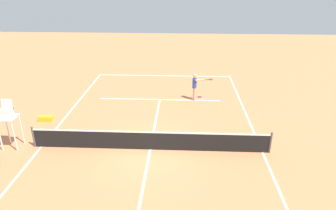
% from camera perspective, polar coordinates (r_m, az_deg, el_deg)
% --- Properties ---
extents(ground_plane, '(60.00, 60.00, 0.00)m').
position_cam_1_polar(ground_plane, '(14.80, -3.33, -8.26)').
color(ground_plane, '#D37A4C').
extents(court_lines, '(10.71, 22.74, 0.01)m').
position_cam_1_polar(court_lines, '(14.80, -3.33, -8.25)').
color(court_lines, white).
rests_on(court_lines, ground).
extents(tennis_net, '(11.31, 0.10, 1.07)m').
position_cam_1_polar(tennis_net, '(14.54, -3.38, -6.60)').
color(tennis_net, '#4C4C51').
rests_on(tennis_net, ground).
extents(player_serving, '(1.35, 0.45, 1.81)m').
position_cam_1_polar(player_serving, '(19.98, 5.10, 3.85)').
color(player_serving, '#D8A884').
rests_on(player_serving, ground).
extents(tennis_ball, '(0.07, 0.07, 0.07)m').
position_cam_1_polar(tennis_ball, '(18.87, 9.15, -1.04)').
color(tennis_ball, '#CCE033').
rests_on(tennis_ball, ground).
extents(umpire_chair, '(0.80, 0.80, 2.41)m').
position_cam_1_polar(umpire_chair, '(16.08, -27.70, -1.94)').
color(umpire_chair, silver).
rests_on(umpire_chair, ground).
extents(equipment_bag, '(0.76, 0.32, 0.30)m').
position_cam_1_polar(equipment_bag, '(18.72, -21.81, -2.35)').
color(equipment_bag, yellow).
rests_on(equipment_bag, ground).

